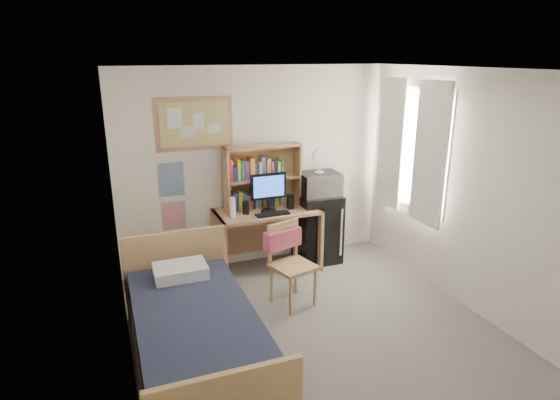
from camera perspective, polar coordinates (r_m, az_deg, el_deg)
name	(u,v)px	position (r m, az deg, el deg)	size (l,w,h in m)	color
floor	(324,342)	(4.88, 5.44, -16.86)	(3.60, 4.20, 0.02)	gray
ceiling	(333,70)	(4.04, 6.53, 15.47)	(3.60, 4.20, 0.02)	silver
wall_back	(256,168)	(6.15, -2.96, 3.93)	(3.60, 0.04, 2.60)	white
wall_front	(515,347)	(2.77, 26.72, -15.67)	(3.60, 0.04, 2.60)	white
wall_left	(121,246)	(3.85, -18.79, -5.33)	(0.04, 4.20, 2.60)	white
wall_right	(483,197)	(5.32, 23.51, 0.33)	(0.04, 4.20, 2.60)	white
window_unit	(411,148)	(6.10, 15.70, 6.08)	(0.10, 1.40, 1.70)	white
curtain_left	(430,155)	(5.77, 17.81, 5.28)	(0.04, 0.55, 1.70)	white
curtain_right	(391,143)	(6.40, 13.36, 6.77)	(0.04, 0.55, 1.70)	white
bulletin_board	(194,124)	(5.82, -10.40, 9.14)	(0.94, 0.03, 0.64)	tan
poster_wave	(171,180)	(5.91, -13.10, 2.45)	(0.30, 0.01, 0.42)	#23468D
poster_japan	(174,216)	(6.04, -12.80, -1.86)	(0.28, 0.01, 0.36)	#C32244
desk	(267,240)	(6.11, -1.57, -4.89)	(1.32, 0.66, 0.82)	tan
desk_chair	(293,266)	(5.26, 1.63, -8.00)	(0.47, 0.47, 0.94)	tan
mini_fridge	(317,227)	(6.40, 4.55, -3.32)	(0.55, 0.55, 0.94)	black
bed	(197,342)	(4.39, -10.09, -16.64)	(1.05, 2.10, 0.58)	#1C2033
hutch	(263,177)	(5.99, -2.13, 2.88)	(0.99, 0.25, 0.81)	tan
monitor	(268,193)	(5.84, -1.42, 0.86)	(0.46, 0.04, 0.49)	black
keyboard	(273,214)	(5.79, -0.92, -1.72)	(0.43, 0.14, 0.02)	black
speaker_left	(246,208)	(5.80, -4.19, -0.99)	(0.07, 0.07, 0.16)	black
speaker_right	(290,202)	(5.99, 1.28, -0.23)	(0.08, 0.08, 0.18)	black
water_bottle	(233,208)	(5.70, -5.80, -0.92)	(0.07, 0.07, 0.25)	white
hoodie	(283,239)	(5.30, 0.31, -4.72)	(0.45, 0.14, 0.21)	#D6516A
microwave	(319,184)	(6.19, 4.76, 1.99)	(0.52, 0.39, 0.30)	silver
desk_fan	(319,161)	(6.12, 4.83, 4.76)	(0.25, 0.25, 0.31)	white
pillow	(180,271)	(4.87, -12.04, -8.44)	(0.52, 0.36, 0.12)	white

